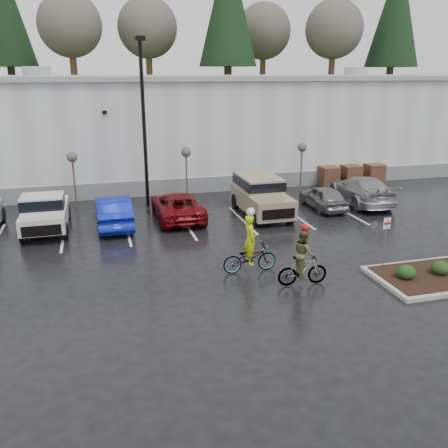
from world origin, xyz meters
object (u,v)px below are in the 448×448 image
object	(u,v)px
fire_lane_sign	(386,237)
car_blue	(113,211)
pallet_stack_a	(328,176)
car_red	(177,206)
lamppost	(143,106)
sapling_mid	(186,155)
suv_tan	(262,196)
pallet_stack_b	(351,175)
car_grey	(323,197)
pallet_stack_c	(374,173)
sapling_west	(72,160)
cyclist_hivis	(250,252)
pickup_white	(46,210)
cyclist_olive	(303,263)
car_far_silver	(362,190)
sapling_east	(302,150)

from	to	relation	value
fire_lane_sign	car_blue	world-z (taller)	fire_lane_sign
pallet_stack_a	car_red	size ratio (longest dim) A/B	0.27
lamppost	sapling_mid	world-z (taller)	lamppost
car_blue	suv_tan	bearing A→B (deg)	177.95
pallet_stack_b	car_grey	size ratio (longest dim) A/B	0.35
lamppost	pallet_stack_b	xyz separation A→B (m)	(14.20, 2.00, -5.01)
pallet_stack_c	car_grey	world-z (taller)	pallet_stack_c
pallet_stack_c	fire_lane_sign	distance (m)	16.07
lamppost	sapling_west	world-z (taller)	lamppost
car_blue	suv_tan	xyz separation A→B (m)	(7.88, -0.09, 0.24)
cyclist_hivis	pallet_stack_a	bearing A→B (deg)	-38.49
pickup_white	fire_lane_sign	bearing A→B (deg)	-34.28
pallet_stack_a	cyclist_olive	bearing A→B (deg)	-120.31
lamppost	pickup_white	bearing A→B (deg)	-151.51
suv_tan	car_far_silver	world-z (taller)	suv_tan
pallet_stack_a	car_blue	bearing A→B (deg)	-160.44
pickup_white	suv_tan	distance (m)	11.10
lamppost	cyclist_olive	xyz separation A→B (m)	(4.23, -12.15, -4.83)
pallet_stack_a	car_red	xyz separation A→B (m)	(-11.25, -4.81, 0.03)
lamppost	pallet_stack_b	bearing A→B (deg)	8.02
lamppost	car_blue	distance (m)	6.20
pallet_stack_b	car_far_silver	distance (m)	4.97
sapling_west	sapling_mid	size ratio (longest dim) A/B	1.00
car_blue	cyclist_olive	distance (m)	10.97
pickup_white	cyclist_hivis	xyz separation A→B (m)	(8.04, -7.63, -0.19)
car_red	cyclist_hivis	world-z (taller)	cyclist_hivis
sapling_mid	car_far_silver	world-z (taller)	sapling_mid
pallet_stack_b	pallet_stack_c	size ratio (longest dim) A/B	1.00
car_blue	cyclist_olive	size ratio (longest dim) A/B	2.04
sapling_east	fire_lane_sign	xyz separation A→B (m)	(-2.20, -12.80, -1.32)
sapling_west	car_far_silver	xyz separation A→B (m)	(16.30, -3.59, -1.92)
sapling_east	cyclist_hivis	bearing A→B (deg)	-122.25
car_blue	car_grey	size ratio (longest dim) A/B	1.23
pallet_stack_a	pallet_stack_c	xyz separation A→B (m)	(3.50, 0.00, 0.00)
pallet_stack_b	car_red	world-z (taller)	car_red
sapling_east	car_far_silver	world-z (taller)	sapling_east
car_red	lamppost	bearing A→B (deg)	-65.98
fire_lane_sign	pallet_stack_b	bearing A→B (deg)	65.12
car_blue	fire_lane_sign	bearing A→B (deg)	137.50
cyclist_olive	lamppost	bearing A→B (deg)	22.65
pallet_stack_b	car_blue	xyz separation A→B (m)	(-16.28, -5.18, 0.11)
car_red	cyclist_hivis	distance (m)	7.83
suv_tan	car_far_silver	xyz separation A→B (m)	(6.50, 0.68, -0.23)
car_far_silver	pallet_stack_a	bearing A→B (deg)	-86.03
lamppost	car_far_silver	world-z (taller)	lamppost
lamppost	cyclist_hivis	bearing A→B (deg)	-75.35
fire_lane_sign	cyclist_hivis	xyz separation A→B (m)	(-5.06, 1.30, -0.61)
fire_lane_sign	cyclist_hivis	distance (m)	5.26
car_blue	pallet_stack_a	bearing A→B (deg)	-161.85
car_blue	sapling_mid	bearing A→B (deg)	-139.03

